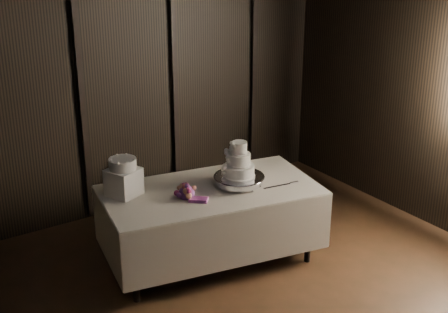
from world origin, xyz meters
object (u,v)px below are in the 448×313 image
wedding_cake (238,164)px  small_cake (123,164)px  cake_stand (239,181)px  bouquet (187,192)px  box_pedestal (124,182)px  display_table (211,222)px

wedding_cake → small_cake: wedding_cake is taller
cake_stand → bouquet: 0.55m
small_cake → wedding_cake: bearing=-23.6°
wedding_cake → bouquet: size_ratio=0.92×
bouquet → box_pedestal: bearing=139.1°
box_pedestal → small_cake: (0.00, 0.00, 0.17)m
cake_stand → small_cake: bearing=157.6°
display_table → bouquet: bouquet is taller
display_table → box_pedestal: 0.92m
box_pedestal → small_cake: size_ratio=1.05×
cake_stand → wedding_cake: bearing=-150.3°
bouquet → display_table: bearing=9.0°
display_table → bouquet: size_ratio=5.80×
display_table → cake_stand: cake_stand is taller
display_table → small_cake: (-0.72, 0.33, 0.64)m
display_table → wedding_cake: bearing=-9.5°
cake_stand → wedding_cake: wedding_cake is taller
display_table → bouquet: (-0.28, -0.04, 0.40)m
display_table → box_pedestal: box_pedestal is taller
bouquet → cake_stand: bearing=-3.1°
small_cake → cake_stand: bearing=-22.4°
cake_stand → wedding_cake: 0.18m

